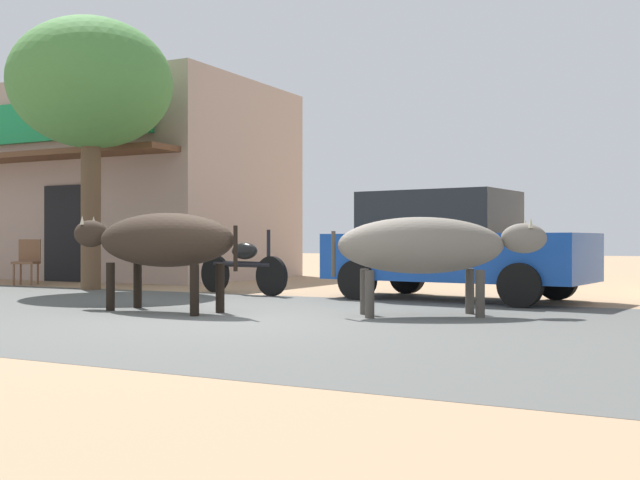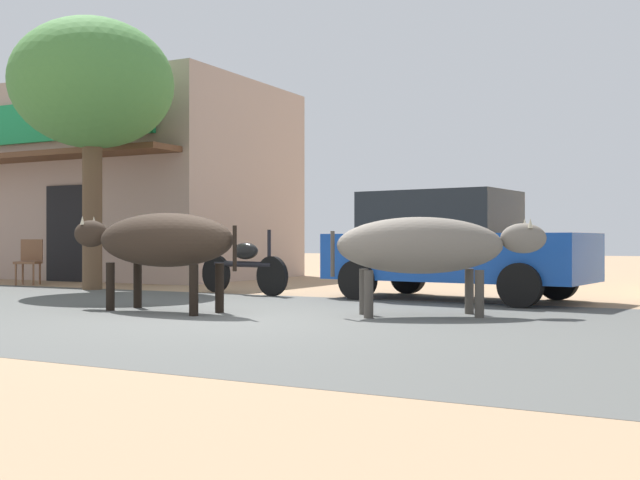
% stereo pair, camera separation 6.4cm
% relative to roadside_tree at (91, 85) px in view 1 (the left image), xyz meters
% --- Properties ---
extents(ground, '(80.00, 80.00, 0.00)m').
position_rel_roadside_tree_xyz_m(ground, '(5.29, -3.15, -3.73)').
color(ground, '#A28261').
extents(asphalt_road, '(72.00, 6.74, 0.00)m').
position_rel_roadside_tree_xyz_m(asphalt_road, '(5.29, -3.15, -3.73)').
color(asphalt_road, '#50524F').
rests_on(asphalt_road, ground).
extents(storefront_left_cafe, '(8.38, 5.67, 4.54)m').
position_rel_roadside_tree_xyz_m(storefront_left_cafe, '(-3.41, 4.23, -1.45)').
color(storefront_left_cafe, tan).
rests_on(storefront_left_cafe, ground).
extents(roadside_tree, '(2.96, 2.96, 4.95)m').
position_rel_roadside_tree_xyz_m(roadside_tree, '(0.00, 0.00, 0.00)').
color(roadside_tree, brown).
rests_on(roadside_tree, ground).
extents(parked_hatchback_car, '(4.05, 2.16, 1.64)m').
position_rel_roadside_tree_xyz_m(parked_hatchback_car, '(6.59, 0.71, -2.89)').
color(parked_hatchback_car, '#1848A7').
rests_on(parked_hatchback_car, ground).
extents(parked_motorcycle, '(1.96, 0.53, 1.07)m').
position_rel_roadside_tree_xyz_m(parked_motorcycle, '(3.15, 0.24, -3.25)').
color(parked_motorcycle, black).
rests_on(parked_motorcycle, ground).
extents(cow_near_brown, '(2.74, 0.83, 1.24)m').
position_rel_roadside_tree_xyz_m(cow_near_brown, '(3.93, -2.89, -2.84)').
color(cow_near_brown, '#2F241C').
rests_on(cow_near_brown, ground).
extents(cow_far_dark, '(2.40, 1.71, 1.18)m').
position_rel_roadside_tree_xyz_m(cow_far_dark, '(7.12, -1.89, -2.90)').
color(cow_far_dark, slate).
rests_on(cow_far_dark, ground).
extents(cafe_chair_near_tree, '(0.59, 0.59, 0.92)m').
position_rel_roadside_tree_xyz_m(cafe_chair_near_tree, '(-2.24, 0.57, -3.22)').
color(cafe_chair_near_tree, brown).
rests_on(cafe_chair_near_tree, ground).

